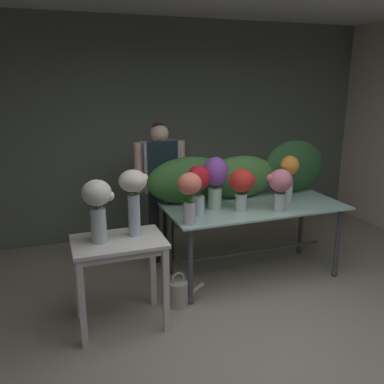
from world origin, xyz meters
TOP-DOWN VIEW (x-y plane):
  - ground_plane at (0.00, 1.60)m, footprint 7.76×7.76m
  - wall_back at (0.00, 3.21)m, footprint 5.97×0.12m
  - display_table_glass at (0.48, 1.50)m, footprint 1.86×0.87m
  - side_table_white at (-1.02, 1.05)m, footprint 0.76×0.52m
  - florist at (-0.34, 2.19)m, footprint 0.58×0.24m
  - foliage_backdrop at (0.47, 1.81)m, footprint 2.11×0.30m
  - vase_violet_hydrangea at (0.05, 1.54)m, footprint 0.26×0.26m
  - vase_scarlet_ranunculus at (0.27, 1.38)m, footprint 0.28×0.24m
  - vase_crimson_peonies at (-0.18, 1.41)m, footprint 0.22×0.22m
  - vase_sunset_dahlias at (0.88, 1.51)m, footprint 0.22×0.20m
  - vase_coral_freesia at (-0.35, 1.19)m, footprint 0.22×0.22m
  - vase_rosy_carnations at (0.62, 1.26)m, footprint 0.26×0.24m
  - vase_white_roses_tall at (-1.17, 1.05)m, footprint 0.25×0.23m
  - vase_cream_lisianthus_tall at (-0.87, 1.11)m, footprint 0.25×0.23m
  - watering_can at (-0.46, 1.18)m, footprint 0.35×0.18m

SIDE VIEW (x-z plane):
  - ground_plane at x=0.00m, z-range 0.00..0.00m
  - watering_can at x=-0.46m, z-range -0.05..0.30m
  - display_table_glass at x=0.48m, z-range 0.27..1.08m
  - side_table_white at x=-1.02m, z-range 0.28..1.07m
  - florist at x=-0.34m, z-range 0.19..1.80m
  - foliage_backdrop at x=0.47m, z-range 0.76..1.36m
  - vase_rosy_carnations at x=0.62m, z-range 0.86..1.28m
  - vase_scarlet_ranunculus at x=0.27m, z-range 0.86..1.29m
  - vase_crimson_peonies at x=-0.18m, z-range 0.86..1.34m
  - vase_white_roses_tall at x=-1.17m, z-range 0.84..1.37m
  - vase_coral_freesia at x=-0.35m, z-range 0.87..1.35m
  - vase_sunset_dahlias at x=0.88m, z-range 0.87..1.37m
  - vase_violet_hydrangea at x=0.05m, z-range 0.86..1.39m
  - vase_cream_lisianthus_tall at x=-0.87m, z-range 0.88..1.45m
  - wall_back at x=0.00m, z-range 0.00..2.83m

